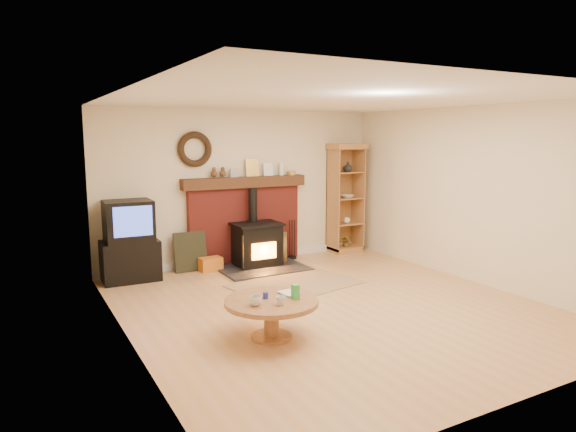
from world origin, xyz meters
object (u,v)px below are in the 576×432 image
curio_cabinet (345,198)px  tv_unit (129,242)px  wood_stove (258,246)px  coffee_table (272,307)px

curio_cabinet → tv_unit: bearing=-178.7°
wood_stove → tv_unit: wood_stove is taller
wood_stove → tv_unit: bearing=174.5°
wood_stove → coffee_table: wood_stove is taller
coffee_table → wood_stove: bearing=67.3°
tv_unit → curio_cabinet: 4.00m
tv_unit → coffee_table: tv_unit is taller
curio_cabinet → coffee_table: bearing=-135.0°
tv_unit → coffee_table: size_ratio=1.20×
wood_stove → curio_cabinet: size_ratio=0.69×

